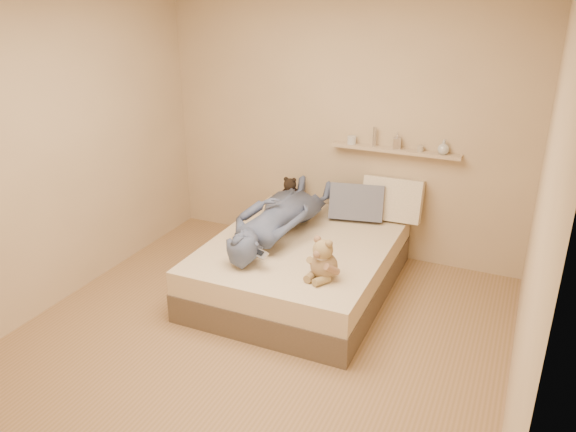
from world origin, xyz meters
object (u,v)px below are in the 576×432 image
at_px(game_console, 259,253).
at_px(dark_plush, 290,193).
at_px(pillow_cream, 392,199).
at_px(pillow_grey, 357,202).
at_px(bed, 301,265).
at_px(teddy_bear, 323,262).
at_px(person, 279,215).
at_px(wall_shelf, 395,150).

height_order(game_console, dark_plush, dark_plush).
height_order(pillow_cream, pillow_grey, pillow_cream).
bearing_deg(pillow_grey, bed, -111.67).
height_order(teddy_bear, pillow_cream, pillow_cream).
bearing_deg(teddy_bear, pillow_grey, 95.92).
height_order(bed, game_console, game_console).
height_order(bed, pillow_cream, pillow_cream).
xyz_separation_m(person, wall_shelf, (0.79, 0.84, 0.46)).
bearing_deg(pillow_grey, wall_shelf, 38.45).
relative_size(bed, dark_plush, 6.41).
bearing_deg(person, dark_plush, -71.92).
bearing_deg(person, wall_shelf, -131.37).
bearing_deg(game_console, teddy_bear, 6.45).
bearing_deg(teddy_bear, pillow_cream, 82.62).
bearing_deg(pillow_cream, pillow_grey, -155.24).
relative_size(game_console, wall_shelf, 0.14).
relative_size(game_console, pillow_cream, 0.30).
height_order(pillow_grey, wall_shelf, wall_shelf).
xyz_separation_m(pillow_cream, person, (-0.82, -0.76, -0.01)).
relative_size(bed, pillow_cream, 3.45).
height_order(teddy_bear, dark_plush, teddy_bear).
relative_size(pillow_grey, wall_shelf, 0.42).
bearing_deg(person, teddy_bear, 138.56).
distance_m(bed, pillow_grey, 0.84).
bearing_deg(dark_plush, wall_shelf, 7.94).
xyz_separation_m(bed, pillow_cream, (0.58, 0.83, 0.43)).
distance_m(bed, game_console, 0.70).
height_order(game_console, person, person).
bearing_deg(dark_plush, pillow_cream, 3.35).
distance_m(teddy_bear, dark_plush, 1.55).
bearing_deg(pillow_grey, game_console, -106.42).
xyz_separation_m(teddy_bear, dark_plush, (-0.85, 1.30, -0.01)).
bearing_deg(wall_shelf, pillow_grey, -141.55).
xyz_separation_m(teddy_bear, person, (-0.64, 0.60, 0.05)).
bearing_deg(wall_shelf, bed, -121.18).
distance_m(teddy_bear, pillow_cream, 1.38).
bearing_deg(teddy_bear, game_console, -173.55).
relative_size(dark_plush, person, 0.19).
height_order(dark_plush, pillow_cream, pillow_cream).
distance_m(pillow_cream, person, 1.12).
xyz_separation_m(game_console, teddy_bear, (0.50, 0.06, 0.01)).
bearing_deg(pillow_grey, teddy_bear, -84.08).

